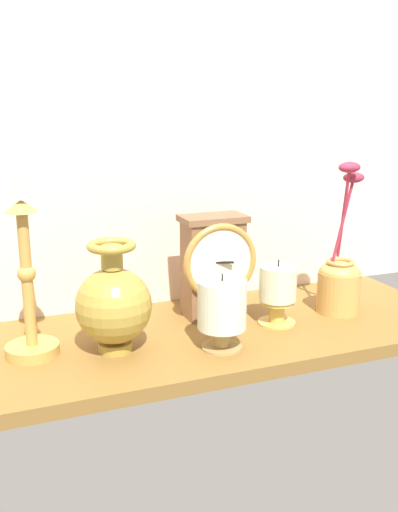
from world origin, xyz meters
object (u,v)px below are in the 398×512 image
at_px(candlestick_tall_left, 26,269).
at_px(pillar_candle_near_clock, 222,309).
at_px(brass_vase_jar, 340,278).
at_px(pillar_candle_front, 278,291).
at_px(mantel_clock, 214,265).
at_px(brass_vase_bulbous, 114,303).

distance_m(candlestick_tall_left, pillar_candle_near_clock, 0.32).
height_order(brass_vase_jar, pillar_candle_front, brass_vase_jar).
xyz_separation_m(mantel_clock, brass_vase_jar, (0.24, -0.07, -0.03)).
bearing_deg(brass_vase_jar, brass_vase_bulbous, -176.90).
height_order(brass_vase_bulbous, pillar_candle_front, brass_vase_bulbous).
relative_size(candlestick_tall_left, pillar_candle_front, 3.33).
bearing_deg(pillar_candle_near_clock, candlestick_tall_left, 164.31).
height_order(mantel_clock, pillar_candle_front, mantel_clock).
relative_size(brass_vase_bulbous, brass_vase_jar, 0.63).
relative_size(mantel_clock, pillar_candle_near_clock, 1.52).
distance_m(brass_vase_jar, pillar_candle_front, 0.14).
height_order(candlestick_tall_left, pillar_candle_near_clock, candlestick_tall_left).
bearing_deg(candlestick_tall_left, pillar_candle_front, -2.38).
distance_m(brass_vase_bulbous, pillar_candle_front, 0.31).
bearing_deg(pillar_candle_front, mantel_clock, 140.40).
distance_m(mantel_clock, candlestick_tall_left, 0.35).
xyz_separation_m(candlestick_tall_left, pillar_candle_front, (0.44, -0.02, -0.08)).
relative_size(candlestick_tall_left, pillar_candle_near_clock, 3.15).
xyz_separation_m(brass_vase_bulbous, pillar_candle_near_clock, (0.17, -0.05, -0.01)).
relative_size(mantel_clock, brass_vase_bulbous, 1.06).
bearing_deg(mantel_clock, brass_vase_jar, -15.29).
xyz_separation_m(brass_vase_jar, pillar_candle_near_clock, (-0.29, -0.08, 0.00)).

